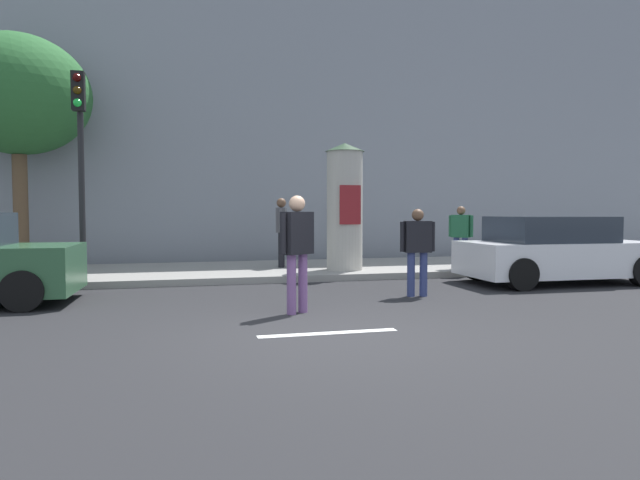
% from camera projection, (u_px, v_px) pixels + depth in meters
% --- Properties ---
extents(ground_plane, '(80.00, 80.00, 0.00)m').
position_uv_depth(ground_plane, '(328.00, 333.00, 7.03)').
color(ground_plane, '#232326').
extents(sidewalk_curb, '(36.00, 4.00, 0.15)m').
position_uv_depth(sidewalk_curb, '(253.00, 271.00, 13.79)').
color(sidewalk_curb, gray).
rests_on(sidewalk_curb, ground_plane).
extents(lane_markings, '(25.80, 0.16, 0.01)m').
position_uv_depth(lane_markings, '(328.00, 333.00, 7.03)').
color(lane_markings, silver).
rests_on(lane_markings, ground_plane).
extents(building_backdrop, '(36.00, 5.00, 9.08)m').
position_uv_depth(building_backdrop, '(231.00, 120.00, 18.40)').
color(building_backdrop, gray).
rests_on(building_backdrop, ground_plane).
extents(traffic_light, '(0.24, 0.45, 4.11)m').
position_uv_depth(traffic_light, '(80.00, 141.00, 11.03)').
color(traffic_light, black).
rests_on(traffic_light, sidewalk_curb).
extents(poster_column, '(0.93, 0.93, 3.00)m').
position_uv_depth(poster_column, '(345.00, 206.00, 13.25)').
color(poster_column, '#B2ADA3').
rests_on(poster_column, sidewalk_curb).
extents(street_tree, '(3.37, 3.37, 5.62)m').
position_uv_depth(street_tree, '(18.00, 96.00, 13.43)').
color(street_tree, brown).
rests_on(street_tree, sidewalk_curb).
extents(pedestrian_tallest, '(0.64, 0.29, 1.58)m').
position_uv_depth(pedestrian_tallest, '(418.00, 245.00, 10.08)').
color(pedestrian_tallest, navy).
rests_on(pedestrian_tallest, ground_plane).
extents(pedestrian_near_pole, '(0.57, 0.47, 1.77)m').
position_uv_depth(pedestrian_near_pole, '(297.00, 243.00, 8.37)').
color(pedestrian_near_pole, '#724C84').
rests_on(pedestrian_near_pole, ground_plane).
extents(pedestrian_in_dark_shirt, '(0.35, 0.61, 1.72)m').
position_uv_depth(pedestrian_in_dark_shirt, '(281.00, 226.00, 13.92)').
color(pedestrian_in_dark_shirt, black).
rests_on(pedestrian_in_dark_shirt, sidewalk_curb).
extents(pedestrian_in_red_top, '(0.52, 0.52, 1.51)m').
position_uv_depth(pedestrian_in_red_top, '(461.00, 232.00, 13.47)').
color(pedestrian_in_red_top, navy).
rests_on(pedestrian_in_red_top, sidewalk_curb).
extents(parked_car_red, '(4.06, 2.03, 1.43)m').
position_uv_depth(parked_car_red, '(555.00, 251.00, 11.95)').
color(parked_car_red, silver).
rests_on(parked_car_red, ground_plane).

